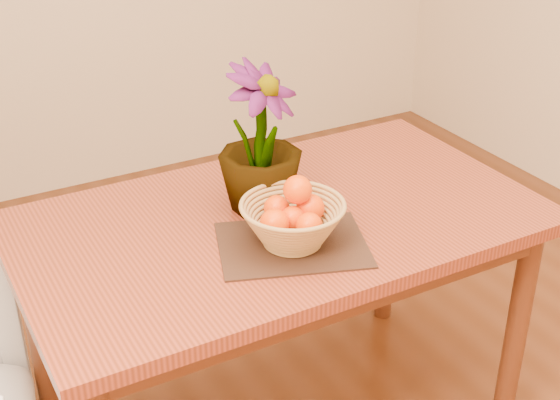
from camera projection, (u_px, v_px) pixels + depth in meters
table at (280, 244)px, 2.13m from camera, size 1.40×0.80×0.75m
placemat at (292, 245)px, 1.95m from camera, size 0.44×0.38×0.01m
wicker_basket at (293, 225)px, 1.92m from camera, size 0.26×0.26×0.11m
orange_pile at (294, 211)px, 1.91m from camera, size 0.19×0.18×0.13m
potted_plant at (260, 140)px, 2.03m from camera, size 0.31×0.31×0.40m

